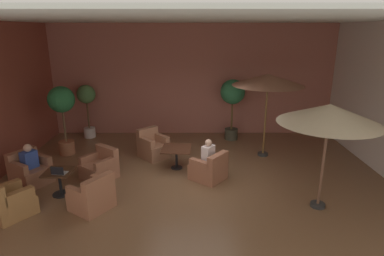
{
  "coord_description": "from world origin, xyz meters",
  "views": [
    {
      "loc": [
        -0.02,
        -7.64,
        3.78
      ],
      "look_at": [
        0.0,
        0.41,
        1.3
      ],
      "focal_mm": 30.15,
      "sensor_mm": 36.0,
      "label": 1
    }
  ],
  "objects_px": {
    "armchair_front_left_east": "(29,172)",
    "patron_blue_shirt": "(28,158)",
    "armchair_front_left_south": "(9,203)",
    "armchair_front_right_east": "(208,169)",
    "potted_tree_left_corner": "(86,101)",
    "patio_umbrella_center_beige": "(267,80)",
    "potted_tree_mid_left": "(232,97)",
    "cafe_table_front_right": "(176,151)",
    "armchair_front_right_north": "(152,147)",
    "open_laptop": "(58,172)",
    "cafe_table_front_left": "(59,178)",
    "armchair_front_left_west": "(92,197)",
    "patio_umbrella_tall_red": "(328,114)",
    "armchair_front_left_north": "(99,167)",
    "potted_tree_mid_right": "(61,107)",
    "patron_by_window": "(207,153)",
    "iced_drink_cup": "(60,172)"
  },
  "relations": [
    {
      "from": "cafe_table_front_left",
      "to": "patio_umbrella_center_beige",
      "type": "distance_m",
      "value": 6.19
    },
    {
      "from": "patio_umbrella_center_beige",
      "to": "potted_tree_mid_left",
      "type": "relative_size",
      "value": 1.18
    },
    {
      "from": "patron_blue_shirt",
      "to": "cafe_table_front_left",
      "type": "bearing_deg",
      "value": -30.8
    },
    {
      "from": "open_laptop",
      "to": "potted_tree_mid_left",
      "type": "bearing_deg",
      "value": 43.34
    },
    {
      "from": "cafe_table_front_left",
      "to": "iced_drink_cup",
      "type": "distance_m",
      "value": 0.29
    },
    {
      "from": "armchair_front_left_south",
      "to": "armchair_front_right_east",
      "type": "relative_size",
      "value": 0.97
    },
    {
      "from": "cafe_table_front_left",
      "to": "cafe_table_front_right",
      "type": "bearing_deg",
      "value": 29.63
    },
    {
      "from": "potted_tree_mid_left",
      "to": "armchair_front_left_east",
      "type": "bearing_deg",
      "value": -147.87
    },
    {
      "from": "cafe_table_front_right",
      "to": "patron_blue_shirt",
      "type": "distance_m",
      "value": 3.76
    },
    {
      "from": "armchair_front_left_west",
      "to": "patron_blue_shirt",
      "type": "relative_size",
      "value": 1.66
    },
    {
      "from": "cafe_table_front_right",
      "to": "patio_umbrella_center_beige",
      "type": "distance_m",
      "value": 3.37
    },
    {
      "from": "cafe_table_front_left",
      "to": "armchair_front_right_east",
      "type": "distance_m",
      "value": 3.66
    },
    {
      "from": "armchair_front_left_east",
      "to": "open_laptop",
      "type": "xyz_separation_m",
      "value": [
        1.06,
        -0.74,
        0.34
      ]
    },
    {
      "from": "armchair_front_left_north",
      "to": "open_laptop",
      "type": "relative_size",
      "value": 3.13
    },
    {
      "from": "potted_tree_left_corner",
      "to": "open_laptop",
      "type": "height_order",
      "value": "potted_tree_left_corner"
    },
    {
      "from": "armchair_front_right_north",
      "to": "patio_umbrella_center_beige",
      "type": "relative_size",
      "value": 0.42
    },
    {
      "from": "patron_by_window",
      "to": "iced_drink_cup",
      "type": "xyz_separation_m",
      "value": [
        -3.43,
        -0.99,
        -0.05
      ]
    },
    {
      "from": "armchair_front_right_east",
      "to": "armchair_front_left_east",
      "type": "bearing_deg",
      "value": -177.08
    },
    {
      "from": "potted_tree_mid_right",
      "to": "patron_by_window",
      "type": "xyz_separation_m",
      "value": [
        4.35,
        -1.76,
        -0.8
      ]
    },
    {
      "from": "cafe_table_front_right",
      "to": "patio_umbrella_center_beige",
      "type": "height_order",
      "value": "patio_umbrella_center_beige"
    },
    {
      "from": "armchair_front_left_west",
      "to": "patron_by_window",
      "type": "relative_size",
      "value": 1.52
    },
    {
      "from": "armchair_front_left_east",
      "to": "potted_tree_mid_left",
      "type": "bearing_deg",
      "value": 32.13
    },
    {
      "from": "cafe_table_front_left",
      "to": "patron_by_window",
      "type": "relative_size",
      "value": 0.93
    },
    {
      "from": "armchair_front_left_north",
      "to": "armchair_front_right_north",
      "type": "relative_size",
      "value": 1.0
    },
    {
      "from": "patio_umbrella_tall_red",
      "to": "patio_umbrella_center_beige",
      "type": "distance_m",
      "value": 3.1
    },
    {
      "from": "armchair_front_right_east",
      "to": "potted_tree_left_corner",
      "type": "bearing_deg",
      "value": 140.55
    },
    {
      "from": "patio_umbrella_tall_red",
      "to": "patron_blue_shirt",
      "type": "bearing_deg",
      "value": 170.75
    },
    {
      "from": "armchair_front_left_west",
      "to": "armchair_front_left_east",
      "type": "bearing_deg",
      "value": 147.57
    },
    {
      "from": "armchair_front_left_west",
      "to": "potted_tree_mid_right",
      "type": "distance_m",
      "value": 3.89
    },
    {
      "from": "armchair_front_right_north",
      "to": "potted_tree_left_corner",
      "type": "bearing_deg",
      "value": 143.14
    },
    {
      "from": "potted_tree_mid_right",
      "to": "patron_blue_shirt",
      "type": "relative_size",
      "value": 3.4
    },
    {
      "from": "armchair_front_right_east",
      "to": "potted_tree_mid_right",
      "type": "bearing_deg",
      "value": 157.85
    },
    {
      "from": "potted_tree_left_corner",
      "to": "patio_umbrella_center_beige",
      "type": "bearing_deg",
      "value": -16.49
    },
    {
      "from": "armchair_front_left_east",
      "to": "potted_tree_left_corner",
      "type": "xyz_separation_m",
      "value": [
        0.39,
        3.66,
        1.02
      ]
    },
    {
      "from": "cafe_table_front_left",
      "to": "armchair_front_right_east",
      "type": "height_order",
      "value": "armchair_front_right_east"
    },
    {
      "from": "armchair_front_left_east",
      "to": "patron_blue_shirt",
      "type": "relative_size",
      "value": 1.71
    },
    {
      "from": "patio_umbrella_center_beige",
      "to": "potted_tree_mid_left",
      "type": "bearing_deg",
      "value": 117.75
    },
    {
      "from": "armchair_front_left_west",
      "to": "cafe_table_front_right",
      "type": "relative_size",
      "value": 1.24
    },
    {
      "from": "potted_tree_mid_right",
      "to": "iced_drink_cup",
      "type": "relative_size",
      "value": 19.57
    },
    {
      "from": "armchair_front_left_west",
      "to": "cafe_table_front_left",
      "type": "bearing_deg",
      "value": 145.94
    },
    {
      "from": "armchair_front_right_north",
      "to": "patio_umbrella_tall_red",
      "type": "relative_size",
      "value": 0.45
    },
    {
      "from": "armchair_front_left_south",
      "to": "armchair_front_right_east",
      "type": "bearing_deg",
      "value": 22.31
    },
    {
      "from": "cafe_table_front_right",
      "to": "potted_tree_mid_left",
      "type": "bearing_deg",
      "value": 53.94
    },
    {
      "from": "cafe_table_front_right",
      "to": "patio_umbrella_center_beige",
      "type": "bearing_deg",
      "value": 20.04
    },
    {
      "from": "potted_tree_mid_left",
      "to": "patron_by_window",
      "type": "xyz_separation_m",
      "value": [
        -0.98,
        -3.2,
        -0.82
      ]
    },
    {
      "from": "armchair_front_left_west",
      "to": "patio_umbrella_tall_red",
      "type": "xyz_separation_m",
      "value": [
        4.95,
        0.1,
        1.82
      ]
    },
    {
      "from": "armchair_front_left_south",
      "to": "potted_tree_mid_left",
      "type": "xyz_separation_m",
      "value": [
        5.2,
        4.97,
        1.21
      ]
    },
    {
      "from": "cafe_table_front_left",
      "to": "armchair_front_left_south",
      "type": "relative_size",
      "value": 0.62
    },
    {
      "from": "potted_tree_mid_right",
      "to": "armchair_front_right_north",
      "type": "bearing_deg",
      "value": -5.07
    },
    {
      "from": "armchair_front_left_east",
      "to": "patio_umbrella_center_beige",
      "type": "xyz_separation_m",
      "value": [
        6.32,
        1.9,
        2.03
      ]
    }
  ]
}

